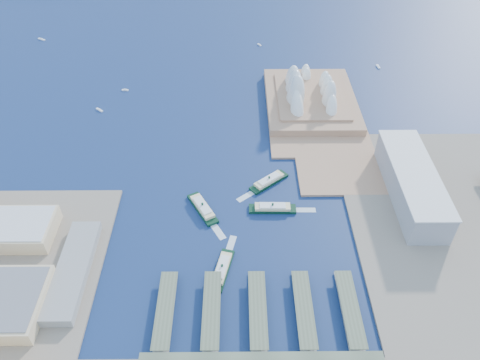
{
  "coord_description": "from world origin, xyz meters",
  "views": [
    {
      "loc": [
        -3.88,
        -315.46,
        375.45
      ],
      "look_at": [
        -0.95,
        90.09,
        18.0
      ],
      "focal_mm": 35.0,
      "sensor_mm": 36.0,
      "label": 1
    }
  ],
  "objects_px": {
    "toaster_building": "(412,183)",
    "ferry_a": "(202,206)",
    "opera_house": "(312,85)",
    "ferry_c": "(222,268)",
    "ferry_d": "(273,207)",
    "ferry_b": "(269,180)"
  },
  "relations": [
    {
      "from": "toaster_building",
      "to": "ferry_a",
      "type": "xyz_separation_m",
      "value": [
        -238.49,
        -20.18,
        -15.33
      ]
    },
    {
      "from": "toaster_building",
      "to": "ferry_a",
      "type": "distance_m",
      "value": 239.84
    },
    {
      "from": "toaster_building",
      "to": "opera_house",
      "type": "bearing_deg",
      "value": 114.23
    },
    {
      "from": "opera_house",
      "to": "ferry_a",
      "type": "height_order",
      "value": "opera_house"
    },
    {
      "from": "ferry_c",
      "to": "ferry_d",
      "type": "height_order",
      "value": "ferry_d"
    },
    {
      "from": "ferry_b",
      "to": "ferry_d",
      "type": "height_order",
      "value": "ferry_d"
    },
    {
      "from": "opera_house",
      "to": "ferry_d",
      "type": "xyz_separation_m",
      "value": [
        -69.5,
        -220.95,
        -26.98
      ]
    },
    {
      "from": "toaster_building",
      "to": "ferry_a",
      "type": "relative_size",
      "value": 2.83
    },
    {
      "from": "ferry_a",
      "to": "ferry_d",
      "type": "distance_m",
      "value": 79.0
    },
    {
      "from": "opera_house",
      "to": "ferry_c",
      "type": "xyz_separation_m",
      "value": [
        -124.56,
        -306.44,
        -27.11
      ]
    },
    {
      "from": "ferry_b",
      "to": "ferry_d",
      "type": "xyz_separation_m",
      "value": [
        1.42,
        -45.94,
        0.03
      ]
    },
    {
      "from": "ferry_a",
      "to": "ferry_d",
      "type": "relative_size",
      "value": 1.03
    },
    {
      "from": "ferry_a",
      "to": "ferry_c",
      "type": "bearing_deg",
      "value": -103.39
    },
    {
      "from": "ferry_a",
      "to": "ferry_b",
      "type": "relative_size",
      "value": 1.04
    },
    {
      "from": "toaster_building",
      "to": "ferry_b",
      "type": "distance_m",
      "value": 163.58
    },
    {
      "from": "ferry_b",
      "to": "ferry_d",
      "type": "relative_size",
      "value": 0.99
    },
    {
      "from": "ferry_a",
      "to": "ferry_c",
      "type": "xyz_separation_m",
      "value": [
        23.93,
        -86.26,
        -0.29
      ]
    },
    {
      "from": "toaster_building",
      "to": "ferry_c",
      "type": "relative_size",
      "value": 3.0
    },
    {
      "from": "ferry_a",
      "to": "ferry_d",
      "type": "height_order",
      "value": "ferry_a"
    },
    {
      "from": "ferry_c",
      "to": "opera_house",
      "type": "bearing_deg",
      "value": -98.41
    },
    {
      "from": "toaster_building",
      "to": "ferry_d",
      "type": "distance_m",
      "value": 161.61
    },
    {
      "from": "ferry_b",
      "to": "ferry_c",
      "type": "bearing_deg",
      "value": -61.77
    }
  ]
}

